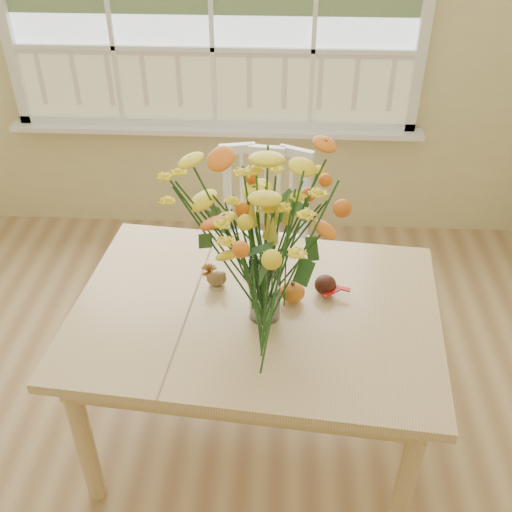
{
  "coord_description": "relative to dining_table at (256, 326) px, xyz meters",
  "views": [
    {
      "loc": [
        0.41,
        -1.08,
        2.16
      ],
      "look_at": [
        0.32,
        0.6,
        0.93
      ],
      "focal_mm": 42.0,
      "sensor_mm": 36.0,
      "label": 1
    }
  ],
  "objects": [
    {
      "name": "wall_back",
      "position": [
        -0.32,
        1.67,
        0.73
      ],
      "size": [
        4.0,
        0.02,
        2.7
      ],
      "primitive_type": "cube",
      "color": "beige",
      "rests_on": "floor"
    },
    {
      "name": "dark_gourd",
      "position": [
        0.26,
        0.1,
        0.13
      ],
      "size": [
        0.12,
        0.08,
        0.07
      ],
      "color": "#38160F",
      "rests_on": "dining_table"
    },
    {
      "name": "dining_table",
      "position": [
        0.0,
        0.0,
        0.0
      ],
      "size": [
        1.42,
        1.07,
        0.71
      ],
      "rotation": [
        0.0,
        0.0,
        -0.09
      ],
      "color": "tan",
      "rests_on": "floor"
    },
    {
      "name": "turkey_figurine",
      "position": [
        -0.16,
        0.12,
        0.13
      ],
      "size": [
        0.08,
        0.06,
        0.1
      ],
      "rotation": [
        0.0,
        0.0,
        0.06
      ],
      "color": "#CCB78C",
      "rests_on": "dining_table"
    },
    {
      "name": "pumpkin",
      "position": [
        0.13,
        0.05,
        0.13
      ],
      "size": [
        0.09,
        0.09,
        0.07
      ],
      "primitive_type": "ellipsoid",
      "color": "orange",
      "rests_on": "dining_table"
    },
    {
      "name": "windsor_chair",
      "position": [
        -0.0,
        0.74,
        -0.1
      ],
      "size": [
        0.48,
        0.46,
        0.94
      ],
      "rotation": [
        0.0,
        0.0,
        -0.11
      ],
      "color": "white",
      "rests_on": "floor"
    },
    {
      "name": "flower_vase",
      "position": [
        0.03,
        -0.04,
        0.47
      ],
      "size": [
        0.52,
        0.52,
        0.62
      ],
      "color": "white",
      "rests_on": "dining_table"
    }
  ]
}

